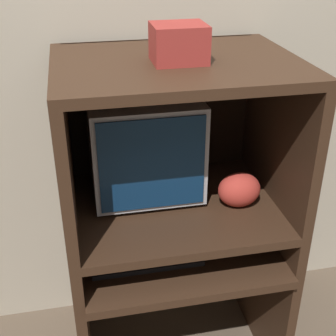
{
  "coord_description": "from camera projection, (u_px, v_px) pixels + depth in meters",
  "views": [
    {
      "loc": [
        -0.36,
        -1.25,
        1.85
      ],
      "look_at": [
        -0.03,
        0.33,
        0.99
      ],
      "focal_mm": 50.0,
      "sensor_mm": 36.0,
      "label": 1
    }
  ],
  "objects": [
    {
      "name": "wall_back",
      "position": [
        157.0,
        62.0,
        2.03
      ],
      "size": [
        6.0,
        0.06,
        2.6
      ],
      "color": "#B2A893",
      "rests_on": "ground_plane"
    },
    {
      "name": "book_stack",
      "position": [
        183.0,
        52.0,
        1.61
      ],
      "size": [
        0.16,
        0.12,
        0.07
      ],
      "color": "#4C4C51",
      "rests_on": "hutch_upper"
    },
    {
      "name": "desk_monitor_shelf",
      "position": [
        175.0,
        212.0,
        1.94
      ],
      "size": [
        0.88,
        0.67,
        0.18
      ],
      "color": "#382316",
      "rests_on": "desk_base"
    },
    {
      "name": "crt_monitor",
      "position": [
        145.0,
        145.0,
        1.9
      ],
      "size": [
        0.44,
        0.38,
        0.42
      ],
      "color": "#B2B2B7",
      "rests_on": "desk_monitor_shelf"
    },
    {
      "name": "mouse",
      "position": [
        214.0,
        251.0,
        1.91
      ],
      "size": [
        0.06,
        0.04,
        0.03
      ],
      "color": "#28282B",
      "rests_on": "desk_base"
    },
    {
      "name": "snack_bag",
      "position": [
        239.0,
        190.0,
        1.87
      ],
      "size": [
        0.17,
        0.13,
        0.14
      ],
      "color": "#BC382D",
      "rests_on": "desk_monitor_shelf"
    },
    {
      "name": "desk_base",
      "position": [
        177.0,
        286.0,
        2.08
      ],
      "size": [
        0.88,
        0.7,
        0.64
      ],
      "color": "#382316",
      "rests_on": "ground_plane"
    },
    {
      "name": "hutch_upper",
      "position": [
        174.0,
        111.0,
        1.76
      ],
      "size": [
        0.88,
        0.67,
        0.59
      ],
      "color": "#382316",
      "rests_on": "desk_monitor_shelf"
    },
    {
      "name": "keyboard",
      "position": [
        146.0,
        258.0,
        1.87
      ],
      "size": [
        0.44,
        0.16,
        0.03
      ],
      "color": "black",
      "rests_on": "desk_base"
    },
    {
      "name": "storage_box",
      "position": [
        178.0,
        43.0,
        1.58
      ],
      "size": [
        0.18,
        0.16,
        0.13
      ],
      "color": "maroon",
      "rests_on": "hutch_upper"
    }
  ]
}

